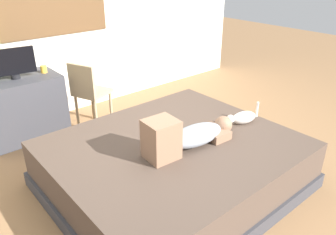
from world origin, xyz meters
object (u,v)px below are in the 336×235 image
at_px(bed, 174,165).
at_px(desk, 23,108).
at_px(person_lying, 188,135).
at_px(tv_monitor, 13,63).
at_px(chair_by_desk, 88,90).
at_px(cup, 44,69).
at_px(cat, 242,118).

relative_size(bed, desk, 2.41).
distance_m(person_lying, tv_monitor, 2.22).
distance_m(bed, desk, 2.06).
distance_m(bed, chair_by_desk, 1.64).
relative_size(desk, chair_by_desk, 1.05).
height_order(desk, cup, cup).
bearing_deg(tv_monitor, bed, -69.76).
xyz_separation_m(bed, cup, (-0.38, 1.93, 0.55)).
bearing_deg(bed, cup, 101.18).
height_order(bed, chair_by_desk, chair_by_desk).
height_order(bed, person_lying, person_lying).
bearing_deg(cup, tv_monitor, -179.87).
bearing_deg(tv_monitor, desk, 0.00).
relative_size(tv_monitor, chair_by_desk, 0.56).
relative_size(desk, cup, 10.23).
bearing_deg(cup, cat, -60.95).
height_order(bed, cup, cup).
bearing_deg(cat, chair_by_desk, 113.49).
relative_size(tv_monitor, cup, 5.45).
xyz_separation_m(person_lying, cup, (-0.43, 2.06, 0.19)).
bearing_deg(cat, desk, 125.38).
bearing_deg(person_lying, cup, 101.69).
distance_m(bed, person_lying, 0.38).
bearing_deg(tv_monitor, cat, -54.47).
bearing_deg(desk, chair_by_desk, -24.07).
bearing_deg(person_lying, cat, -1.87).
relative_size(bed, person_lying, 2.30).
xyz_separation_m(cat, tv_monitor, (-1.49, 2.08, 0.38)).
relative_size(person_lying, tv_monitor, 1.96).
relative_size(bed, cat, 6.31).
relative_size(bed, tv_monitor, 4.53).
height_order(tv_monitor, cup, tv_monitor).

